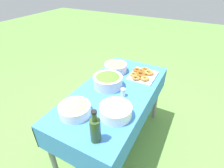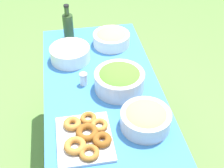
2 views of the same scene
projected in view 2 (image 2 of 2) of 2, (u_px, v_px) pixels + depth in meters
ground_plane at (104, 162)px, 2.42m from camera, size 14.00×14.00×0.00m
picnic_table at (102, 99)px, 1.99m from camera, size 1.45×0.71×0.78m
salad_bowl at (119, 79)px, 1.86m from camera, size 0.30×0.30×0.14m
pasta_bowl at (111, 38)px, 2.24m from camera, size 0.26×0.26×0.11m
donut_platter at (86, 136)px, 1.58m from camera, size 0.34×0.29×0.05m
plate_stack at (70, 54)px, 2.10m from camera, size 0.27×0.27×0.10m
olive_oil_bottle at (68, 25)px, 2.28m from camera, size 0.08×0.08×0.27m
bread_bowl at (146, 118)px, 1.63m from camera, size 0.27×0.27×0.12m
salt_shaker at (84, 79)px, 1.91m from camera, size 0.05×0.05×0.08m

